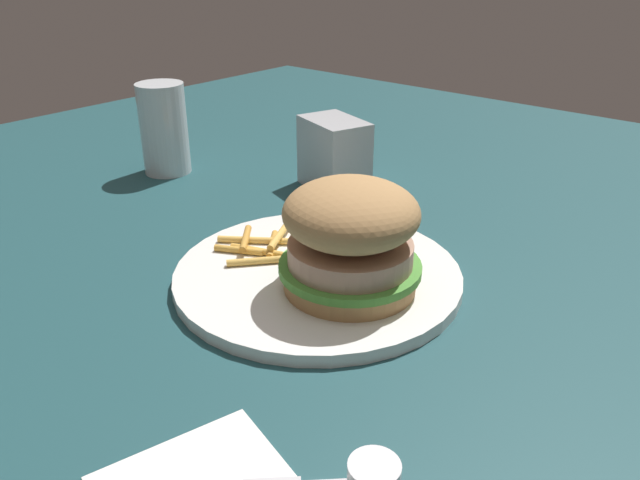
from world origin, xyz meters
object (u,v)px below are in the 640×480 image
(napkin_dispenser, at_px, (334,154))
(drink_glass, at_px, (164,132))
(plate, at_px, (320,274))
(sandwich, at_px, (351,236))
(fries_pile, at_px, (261,246))

(napkin_dispenser, bearing_deg, drink_glass, 44.08)
(plate, distance_m, napkin_dispenser, 0.25)
(sandwich, relative_size, drink_glass, 1.04)
(plate, relative_size, sandwich, 2.14)
(sandwich, bearing_deg, fries_pile, -179.28)
(drink_glass, xyz_separation_m, napkin_dispenser, (0.22, 0.10, -0.01))
(plate, xyz_separation_m, sandwich, (0.04, -0.01, 0.06))
(plate, distance_m, drink_glass, 0.38)
(sandwich, relative_size, fries_pile, 1.20)
(sandwich, xyz_separation_m, napkin_dispenser, (-0.19, 0.21, -0.02))
(plate, xyz_separation_m, fries_pile, (-0.07, -0.01, 0.01))
(drink_glass, distance_m, napkin_dispenser, 0.24)
(plate, distance_m, fries_pile, 0.07)
(sandwich, relative_size, napkin_dispenser, 1.40)
(drink_glass, bearing_deg, plate, -14.79)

